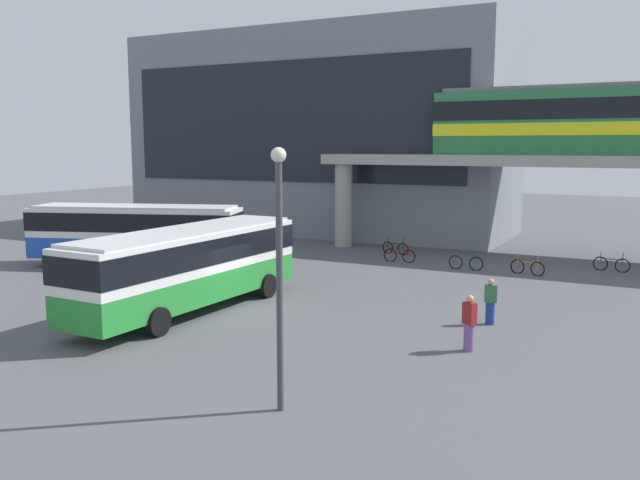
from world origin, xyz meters
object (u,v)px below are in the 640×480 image
bicycle_blue (611,264)px  bicycle_black (395,248)px  station_building (321,133)px  bus_secondary (135,229)px  bicycle_red (400,256)px  bicycle_green (466,263)px  bus_main (188,261)px  pedestrian_at_kerb (469,325)px  bicycle_orange (527,267)px  pedestrian_walking_across (490,303)px

bicycle_blue → bicycle_black: 11.66m
station_building → bus_secondary: (-1.47, -18.43, -5.22)m
bicycle_red → station_building: bearing=133.9°
bicycle_black → bicycle_red: same height
bicycle_red → bicycle_green: bearing=-8.3°
bus_main → bus_secondary: (-8.66, 6.53, 0.00)m
station_building → pedestrian_at_kerb: station_building is taller
station_building → bus_main: 26.49m
bicycle_orange → pedestrian_at_kerb: 13.63m
station_building → bus_main: station_building is taller
bicycle_blue → bicycle_red: 10.77m
bus_main → bicycle_red: bus_main is taller
bicycle_black → bicycle_blue: bearing=-0.1°
bicycle_red → pedestrian_walking_across: 12.98m
bicycle_orange → pedestrian_at_kerb: size_ratio=0.98×
bus_main → pedestrian_at_kerb: (10.81, 0.05, -1.15)m
bus_secondary → bicycle_black: size_ratio=6.38×
pedestrian_at_kerb → bicycle_green: bearing=105.5°
bicycle_green → bicycle_black: bearing=149.3°
station_building → bicycle_green: size_ratio=15.51×
bicycle_red → bicycle_orange: same height
bus_secondary → bicycle_orange: bus_secondary is taller
bus_secondary → pedestrian_walking_across: size_ratio=6.81×
station_building → pedestrian_walking_across: (17.84, -21.45, -6.43)m
bus_secondary → bicycle_green: size_ratio=6.29×
bicycle_blue → bicycle_red: same height
bus_main → bicycle_black: 16.75m
bus_main → bicycle_green: 15.39m
station_building → bus_secondary: size_ratio=2.46×
bicycle_red → pedestrian_walking_across: (7.43, -10.63, 0.42)m
bus_main → bicycle_green: (7.05, 13.58, -1.63)m
station_building → bicycle_orange: bearing=-33.2°
bus_main → bus_secondary: size_ratio=0.99×
bus_main → bicycle_black: size_ratio=6.29×
pedestrian_at_kerb → pedestrian_walking_across: 3.46m
bicycle_black → pedestrian_walking_across: (8.59, -13.03, 0.42)m
station_building → bicycle_red: station_building is taller
bicycle_black → bicycle_green: bearing=-30.7°
bicycle_blue → pedestrian_walking_across: (-3.08, -13.01, 0.42)m
bus_main → pedestrian_walking_across: (10.65, 3.51, -1.21)m
station_building → pedestrian_walking_across: size_ratio=16.77×
bicycle_blue → bicycle_red: bearing=-167.3°
bicycle_black → bicycle_orange: same height
bicycle_green → pedestrian_at_kerb: 14.05m
bus_main → pedestrian_walking_across: size_ratio=6.71×
station_building → bicycle_orange: size_ratio=15.88×
bicycle_green → bus_main: bearing=-117.4°
bicycle_red → pedestrian_at_kerb: size_ratio=1.00×
bicycle_black → pedestrian_walking_across: size_ratio=1.07×
bicycle_black → bicycle_red: (1.15, -2.40, 0.00)m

